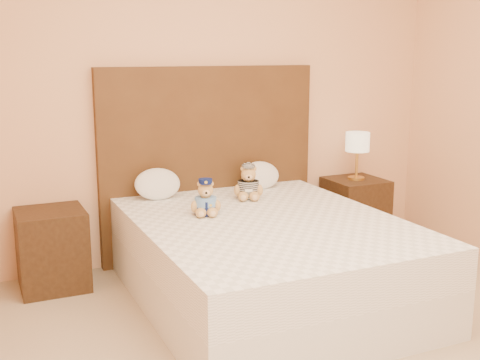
# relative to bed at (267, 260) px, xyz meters

# --- Properties ---
(room_walls) EXTENTS (4.04, 4.52, 2.72)m
(room_walls) POSITION_rel_bed_xyz_m (0.00, -0.74, 1.53)
(room_walls) COLOR #ECAD81
(room_walls) RESTS_ON ground
(bed) EXTENTS (1.60, 2.00, 0.55)m
(bed) POSITION_rel_bed_xyz_m (0.00, 0.00, 0.00)
(bed) COLOR white
(bed) RESTS_ON ground
(headboard) EXTENTS (1.75, 0.08, 1.50)m
(headboard) POSITION_rel_bed_xyz_m (0.00, 1.01, 0.47)
(headboard) COLOR #503218
(headboard) RESTS_ON ground
(nightstand_left) EXTENTS (0.45, 0.45, 0.55)m
(nightstand_left) POSITION_rel_bed_xyz_m (-1.25, 0.80, -0.00)
(nightstand_left) COLOR #3C2613
(nightstand_left) RESTS_ON ground
(nightstand_right) EXTENTS (0.45, 0.45, 0.55)m
(nightstand_right) POSITION_rel_bed_xyz_m (1.25, 0.80, -0.00)
(nightstand_right) COLOR #3C2613
(nightstand_right) RESTS_ON ground
(lamp) EXTENTS (0.20, 0.20, 0.40)m
(lamp) POSITION_rel_bed_xyz_m (1.25, 0.80, 0.57)
(lamp) COLOR gold
(lamp) RESTS_ON nightstand_right
(teddy_police) EXTENTS (0.25, 0.25, 0.24)m
(teddy_police) POSITION_rel_bed_xyz_m (-0.32, 0.27, 0.39)
(teddy_police) COLOR #BD8B49
(teddy_police) RESTS_ON bed
(teddy_prisoner) EXTENTS (0.29, 0.28, 0.25)m
(teddy_prisoner) POSITION_rel_bed_xyz_m (0.12, 0.55, 0.40)
(teddy_prisoner) COLOR #BD8B49
(teddy_prisoner) RESTS_ON bed
(pillow_left) EXTENTS (0.34, 0.22, 0.24)m
(pillow_left) POSITION_rel_bed_xyz_m (-0.48, 0.83, 0.40)
(pillow_left) COLOR white
(pillow_left) RESTS_ON bed
(pillow_right) EXTENTS (0.32, 0.21, 0.23)m
(pillow_right) POSITION_rel_bed_xyz_m (0.36, 0.83, 0.39)
(pillow_right) COLOR white
(pillow_right) RESTS_ON bed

